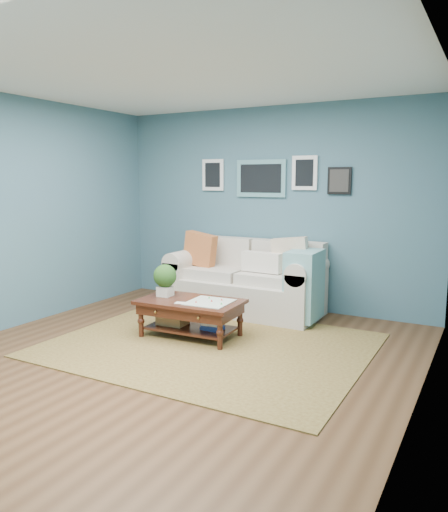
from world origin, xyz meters
The scene contains 4 objects.
room_shell centered at (0.00, 0.06, 1.36)m, with size 5.00×5.02×2.70m.
area_rug centered at (0.13, 0.61, 0.01)m, with size 3.21×2.57×0.01m, color brown.
loveseat centered at (-0.06, 2.03, 0.43)m, with size 2.04×0.93×1.05m.
coffee_table centered at (-0.25, 0.75, 0.35)m, with size 1.16×0.71×0.79m.
Camera 1 is at (2.70, -3.76, 1.73)m, focal length 35.00 mm.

